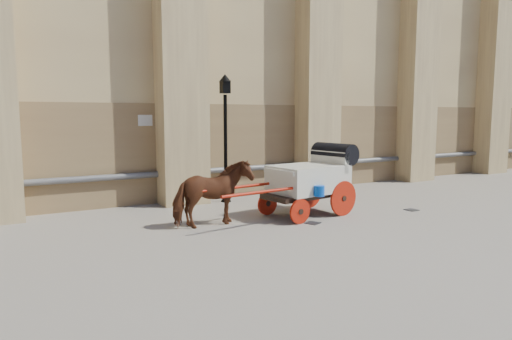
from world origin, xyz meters
TOP-DOWN VIEW (x-y plane):
  - ground at (0.00, 0.00)m, footprint 90.00×90.00m
  - horse at (-1.43, 0.52)m, footprint 1.90×0.91m
  - carriage at (1.47, 0.45)m, footprint 4.42×1.70m
  - street_lamp at (0.23, 3.20)m, footprint 0.36×0.36m
  - drain_grate_near at (0.84, -0.41)m, footprint 0.42×0.42m
  - drain_grate_far at (4.20, -0.53)m, footprint 0.33×0.33m

SIDE VIEW (x-z plane):
  - ground at x=0.00m, z-range 0.00..0.00m
  - drain_grate_near at x=0.84m, z-range 0.00..0.01m
  - drain_grate_far at x=4.20m, z-range 0.00..0.01m
  - horse at x=-1.43m, z-range 0.00..1.58m
  - carriage at x=1.47m, z-range 0.07..1.96m
  - street_lamp at x=0.23m, z-range 0.13..4.01m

